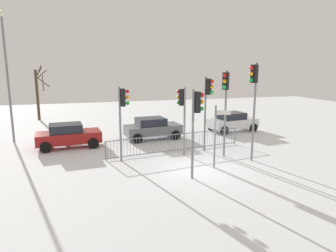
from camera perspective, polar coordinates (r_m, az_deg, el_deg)
name	(u,v)px	position (r m, az deg, el deg)	size (l,w,h in m)	color
ground_plane	(197,169)	(14.78, 5.59, -8.12)	(60.00, 60.00, 0.00)	white
traffic_light_foreground_left	(123,107)	(15.45, -8.64, 3.59)	(0.57, 0.34, 3.91)	slate
traffic_light_mid_right	(254,90)	(15.79, 16.03, 6.56)	(0.54, 0.38, 5.09)	slate
traffic_light_mid_left	(196,114)	(12.91, 5.40, 2.33)	(0.57, 0.34, 3.95)	slate
traffic_light_rear_right	(182,106)	(16.45, 2.74, 3.88)	(0.45, 0.48, 3.80)	slate
traffic_light_rear_left	(225,95)	(16.20, 10.89, 5.91)	(0.46, 0.48, 4.70)	slate
traffic_light_foreground_right	(208,97)	(17.19, 7.59, 5.43)	(0.43, 0.50, 4.34)	slate
direction_sign_post	(216,133)	(14.71, 9.21, -1.32)	(0.77, 0.23, 3.07)	slate
pedestrian_guard_railing	(177,143)	(17.42, 1.67, -3.18)	(8.34, 1.29, 1.07)	slate
car_red_mid	(68,135)	(19.36, -18.53, -1.65)	(3.93, 2.21, 1.47)	maroon
car_white_near	(232,121)	(23.52, 12.13, 0.87)	(4.02, 2.41, 1.47)	silver
car_grey_far	(152,128)	(20.56, -3.01, -0.36)	(3.95, 2.23, 1.47)	slate
street_lamp	(6,66)	(21.61, -28.46, 9.99)	(0.36, 0.36, 8.25)	slate
bare_tree_left	(38,92)	(30.39, -23.57, 5.95)	(1.34, 2.09, 5.05)	#473828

